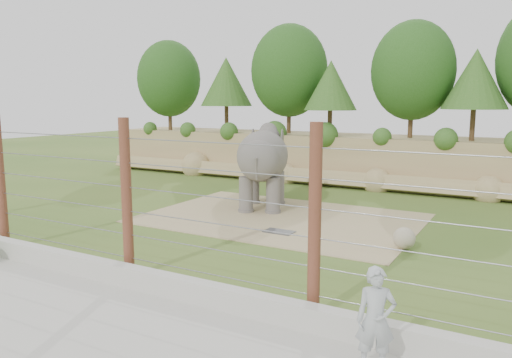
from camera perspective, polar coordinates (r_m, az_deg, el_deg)
The scene contains 10 objects.
ground at distance 16.60m, azimuth -3.41°, elevation -6.41°, with size 90.00×90.00×0.00m, color #3E6022.
back_embankment at distance 27.35m, azimuth 12.27°, elevation 7.88°, with size 30.00×5.52×8.77m.
dirt_patch at distance 18.89m, azimuth 2.82°, elevation -4.47°, with size 10.00×7.00×0.02m, color tan.
drain_grate at distance 16.88m, azimuth 2.66°, elevation -6.02°, with size 1.00×0.60×0.03m, color #262628.
elephant at distance 20.36m, azimuth 0.76°, elevation 1.28°, with size 1.77×4.13×3.34m, color #5E5753, non-canonical shape.
stone_ball at distance 15.55m, azimuth 16.58°, elevation -6.51°, with size 0.66×0.66×0.66m, color gray.
retaining_wall at distance 12.82m, azimuth -15.83°, elevation -10.29°, with size 26.00×0.35×0.50m, color beige.
walkway at distance 11.69m, azimuth -22.94°, elevation -13.88°, with size 26.00×4.00×0.01m, color beige.
barrier_fence at distance 12.71m, azimuth -14.57°, elevation -2.22°, with size 20.26×0.26×4.00m.
zookeeper at distance 8.60m, azimuth 13.53°, elevation -15.39°, with size 0.64×0.42×1.76m, color silver.
Camera 1 is at (8.71, -13.43, 4.41)m, focal length 35.00 mm.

